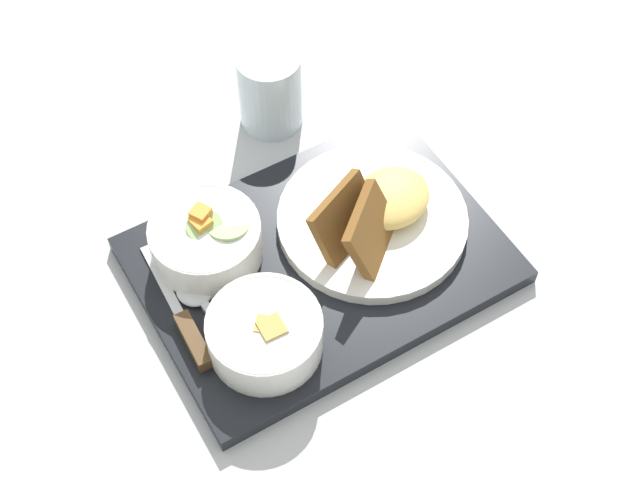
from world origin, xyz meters
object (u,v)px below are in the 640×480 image
bowl_salad (206,238)px  plate_main (375,217)px  spoon (205,305)px  glass_water (270,93)px  knife (189,331)px  bowl_soup (265,332)px

bowl_salad → plate_main: 0.19m
plate_main → spoon: (-0.22, -0.00, -0.01)m
bowl_salad → glass_water: size_ratio=1.17×
knife → spoon: size_ratio=1.21×
spoon → glass_water: 0.30m
knife → plate_main: bearing=-82.7°
plate_main → knife: (-0.24, -0.02, -0.01)m
plate_main → knife: size_ratio=1.25×
spoon → plate_main: bearing=-93.8°
spoon → knife: bearing=122.8°
bowl_salad → bowl_soup: bowl_salad is taller
bowl_salad → spoon: (-0.03, -0.06, -0.02)m
knife → bowl_soup: bearing=-127.0°
knife → spoon: 0.04m
bowl_salad → knife: bowl_salad is taller
spoon → glass_water: (0.20, 0.22, 0.02)m
bowl_soup → plate_main: plate_main is taller
bowl_soup → glass_water: glass_water is taller
bowl_soup → spoon: 0.08m
bowl_soup → plate_main: 0.20m
bowl_salad → spoon: 0.07m
plate_main → bowl_salad: bearing=161.7°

